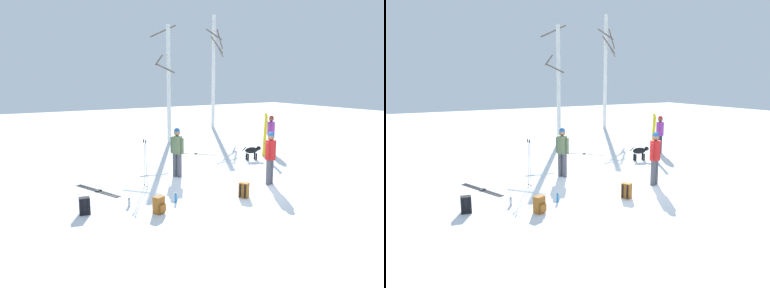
# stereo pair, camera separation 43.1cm
# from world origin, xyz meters

# --- Properties ---
(ground_plane) EXTENTS (60.00, 60.00, 0.00)m
(ground_plane) POSITION_xyz_m (0.00, 0.00, 0.00)
(ground_plane) COLOR white
(person_0) EXTENTS (0.49, 0.34, 1.72)m
(person_0) POSITION_xyz_m (1.15, -0.24, 0.98)
(person_0) COLOR #4C4C56
(person_0) RESTS_ON ground_plane
(person_1) EXTENTS (0.34, 0.46, 1.72)m
(person_1) POSITION_xyz_m (-1.01, 2.06, 0.98)
(person_1) COLOR #4C4C56
(person_1) RESTS_ON ground_plane
(person_2) EXTENTS (0.48, 0.34, 1.72)m
(person_2) POSITION_xyz_m (4.64, 3.47, 0.98)
(person_2) COLOR #1E2338
(person_2) RESTS_ON ground_plane
(dog) EXTENTS (0.89, 0.33, 0.57)m
(dog) POSITION_xyz_m (2.96, 2.75, 0.39)
(dog) COLOR black
(dog) RESTS_ON ground_plane
(ski_pair_planted_0) EXTENTS (0.17, 0.10, 1.90)m
(ski_pair_planted_0) POSITION_xyz_m (3.86, 3.00, 0.94)
(ski_pair_planted_0) COLOR yellow
(ski_pair_planted_0) RESTS_ON ground_plane
(ski_pair_lying_0) EXTENTS (0.88, 1.87, 0.05)m
(ski_pair_lying_0) POSITION_xyz_m (-3.87, 1.87, 0.01)
(ski_pair_lying_0) COLOR black
(ski_pair_lying_0) RESTS_ON ground_plane
(ski_pair_lying_1) EXTENTS (1.33, 1.34, 0.05)m
(ski_pair_lying_1) POSITION_xyz_m (1.57, 4.94, 0.01)
(ski_pair_lying_1) COLOR black
(ski_pair_lying_1) RESTS_ON ground_plane
(ski_poles_0) EXTENTS (0.07, 0.27, 1.53)m
(ski_poles_0) POSITION_xyz_m (-2.47, 1.42, 0.82)
(ski_poles_0) COLOR #B2B2BC
(ski_poles_0) RESTS_ON ground_plane
(backpack_0) EXTENTS (0.29, 0.31, 0.44)m
(backpack_0) POSITION_xyz_m (-4.67, 0.18, 0.21)
(backpack_0) COLOR black
(backpack_0) RESTS_ON ground_plane
(backpack_1) EXTENTS (0.34, 0.33, 0.44)m
(backpack_1) POSITION_xyz_m (-0.40, -0.86, 0.21)
(backpack_1) COLOR #99591E
(backpack_1) RESTS_ON ground_plane
(backpack_2) EXTENTS (0.32, 0.34, 0.44)m
(backpack_2) POSITION_xyz_m (-3.03, -0.72, 0.21)
(backpack_2) COLOR #99591E
(backpack_2) RESTS_ON ground_plane
(water_bottle_0) EXTENTS (0.07, 0.07, 0.28)m
(water_bottle_0) POSITION_xyz_m (-2.30, -0.24, 0.13)
(water_bottle_0) COLOR #1E72BF
(water_bottle_0) RESTS_ON ground_plane
(water_bottle_1) EXTENTS (0.08, 0.08, 0.23)m
(water_bottle_1) POSITION_xyz_m (-3.51, 0.13, 0.11)
(water_bottle_1) COLOR silver
(water_bottle_1) RESTS_ON ground_plane
(birch_tree_2) EXTENTS (1.55, 1.54, 6.18)m
(birch_tree_2) POSITION_xyz_m (1.82, 8.22, 3.16)
(birch_tree_2) COLOR silver
(birch_tree_2) RESTS_ON ground_plane
(birch_tree_3) EXTENTS (1.51, 0.89, 7.54)m
(birch_tree_3) POSITION_xyz_m (7.13, 11.84, 3.92)
(birch_tree_3) COLOR silver
(birch_tree_3) RESTS_ON ground_plane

